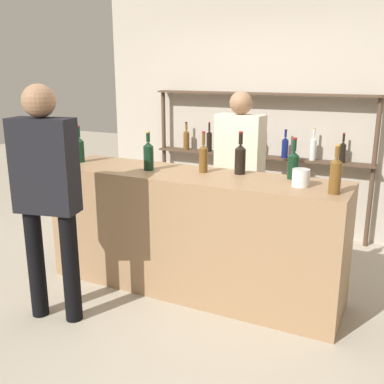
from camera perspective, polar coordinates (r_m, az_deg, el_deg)
The scene contains 13 objects.
ground_plane at distance 4.06m, azimuth 0.00°, elevation -12.09°, with size 16.00×16.00×0.00m, color #B2A893.
bar_counter at distance 3.85m, azimuth 0.00°, elevation -5.22°, with size 2.54×0.63×1.04m, color #997551.
back_wall at distance 5.42m, azimuth 9.19°, elevation 10.10°, with size 4.14×0.12×2.80m, color #B2A899.
back_shelf at distance 5.28m, azimuth 8.38°, elevation 6.69°, with size 2.58×0.18×1.62m.
counter_bottle_0 at distance 3.70m, azimuth 6.14°, elevation 4.32°, with size 0.09×0.09×0.35m.
counter_bottle_1 at distance 3.60m, azimuth 12.74°, elevation 3.53°, with size 0.09×0.09×0.32m.
counter_bottle_2 at distance 3.84m, azimuth -5.55°, elevation 4.69°, with size 0.09×0.09×0.33m.
counter_bottle_3 at distance 4.30m, azimuth -14.12°, elevation 5.38°, with size 0.09×0.09×0.34m.
counter_bottle_4 at distance 3.23m, azimuth 17.76°, elevation 2.13°, with size 0.08×0.08×0.34m.
counter_bottle_5 at distance 3.74m, azimuth 1.46°, elevation 4.44°, with size 0.07×0.07×0.34m.
cork_jar at distance 3.39m, azimuth 13.65°, elevation 1.77°, with size 0.13×0.13×0.13m.
server_behind_counter at distance 4.43m, azimuth 6.02°, elevation 3.60°, with size 0.48×0.25×1.68m.
customer_left at distance 3.41m, azimuth -18.01°, elevation 0.62°, with size 0.49×0.29×1.78m.
Camera 1 is at (1.60, -3.24, 1.86)m, focal length 42.00 mm.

